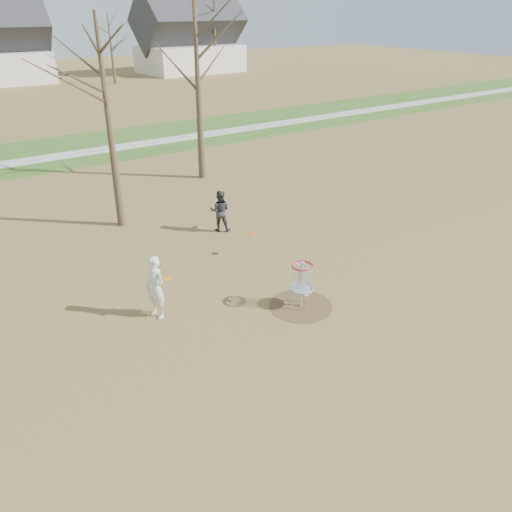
{
  "coord_description": "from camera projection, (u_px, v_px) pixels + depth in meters",
  "views": [
    {
      "loc": [
        -7.83,
        -9.16,
        7.57
      ],
      "look_at": [
        -0.5,
        1.5,
        1.1
      ],
      "focal_mm": 35.0,
      "sensor_mm": 36.0,
      "label": 1
    }
  ],
  "objects": [
    {
      "name": "disc_golf_basket",
      "position": [
        302.0,
        278.0,
        13.69
      ],
      "size": [
        0.64,
        0.64,
        1.35
      ],
      "color": "#9EA3AD",
      "rests_on": "ground"
    },
    {
      "name": "dirt_circle",
      "position": [
        301.0,
        306.0,
        14.1
      ],
      "size": [
        1.8,
        1.8,
        0.01
      ],
      "primitive_type": "cylinder",
      "color": "#47331E",
      "rests_on": "ground"
    },
    {
      "name": "footpath",
      "position": [
        82.0,
        153.0,
        28.83
      ],
      "size": [
        160.0,
        1.5,
        0.01
      ],
      "primitive_type": "cube",
      "color": "#9E9E99",
      "rests_on": "green_band"
    },
    {
      "name": "ground",
      "position": [
        301.0,
        306.0,
        14.1
      ],
      "size": [
        160.0,
        160.0,
        0.0
      ],
      "primitive_type": "plane",
      "color": "brown",
      "rests_on": "ground"
    },
    {
      "name": "player_throwing",
      "position": [
        220.0,
        211.0,
        18.52
      ],
      "size": [
        0.97,
        0.93,
        1.57
      ],
      "primitive_type": "imported",
      "rotation": [
        0.0,
        0.0,
        2.5
      ],
      "color": "#2F2F34",
      "rests_on": "ground"
    },
    {
      "name": "green_band",
      "position": [
        77.0,
        149.0,
        29.57
      ],
      "size": [
        160.0,
        8.0,
        0.01
      ],
      "primitive_type": "cube",
      "color": "#2D5119",
      "rests_on": "ground"
    },
    {
      "name": "player_standing",
      "position": [
        155.0,
        287.0,
        13.26
      ],
      "size": [
        0.59,
        0.74,
        1.77
      ],
      "primitive_type": "imported",
      "rotation": [
        0.0,
        0.0,
        -1.28
      ],
      "color": "silver",
      "rests_on": "ground"
    },
    {
      "name": "discs_in_play",
      "position": [
        216.0,
        253.0,
        14.96
      ],
      "size": [
        4.07,
        1.99,
        0.32
      ],
      "color": "#F74E0D",
      "rests_on": "ground"
    },
    {
      "name": "disc_grounded",
      "position": [
        305.0,
        294.0,
        14.64
      ],
      "size": [
        0.22,
        0.22,
        0.02
      ],
      "primitive_type": "cylinder",
      "color": "silver",
      "rests_on": "dirt_circle"
    },
    {
      "name": "houses_row",
      "position": [
        24.0,
        49.0,
        53.44
      ],
      "size": [
        56.51,
        10.01,
        7.26
      ],
      "color": "silver",
      "rests_on": "ground"
    },
    {
      "name": "bare_trees",
      "position": [
        32.0,
        39.0,
        38.98
      ],
      "size": [
        52.62,
        44.98,
        9.0
      ],
      "color": "#382B1E",
      "rests_on": "ground"
    }
  ]
}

